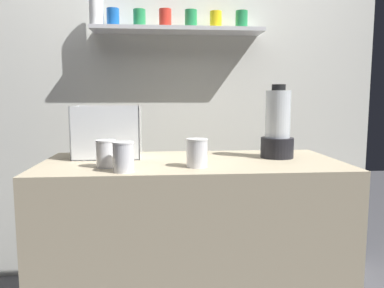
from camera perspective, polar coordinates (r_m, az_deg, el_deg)
counter at (r=1.90m, az=0.00°, el=-16.10°), size 1.40×0.64×0.90m
back_wall_unit at (r=2.51m, az=-1.60°, el=8.65°), size 2.60×0.24×2.50m
carrot_display_bin at (r=1.90m, az=-12.60°, el=0.55°), size 0.32×0.21×0.26m
blender_pitcher at (r=1.89m, az=12.93°, el=2.35°), size 0.16×0.16×0.36m
juice_cup_beet_far_left at (r=1.63m, az=-12.98°, el=-1.75°), size 0.09×0.09×0.12m
juice_cup_carrot_left at (r=1.52m, az=-10.44°, el=-2.19°), size 0.09×0.09×0.12m
juice_cup_orange_middle at (r=1.60m, az=0.77°, el=-1.52°), size 0.09×0.09×0.12m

